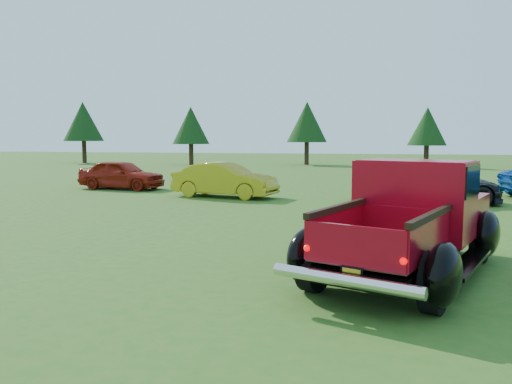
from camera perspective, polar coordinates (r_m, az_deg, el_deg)
ground at (r=9.23m, az=3.39°, el=-7.17°), size 120.00×120.00×0.00m
tree_far_west at (r=45.36m, az=-19.14°, el=7.61°), size 3.33×3.33×5.20m
tree_west at (r=40.17m, az=-7.46°, el=7.54°), size 2.94×2.94×4.60m
tree_mid_left at (r=40.13m, az=5.84°, el=7.95°), size 3.20×3.20×5.00m
tree_mid_right at (r=39.17m, az=18.98°, el=7.09°), size 2.82×2.82×4.40m
pickup_truck at (r=8.44m, az=17.61°, el=-2.86°), size 3.61×5.11×1.78m
show_car_red at (r=21.60m, az=-15.12°, el=1.95°), size 3.75×1.86×1.23m
show_car_yellow at (r=18.04m, az=-3.59°, el=1.39°), size 3.98×2.03×1.25m
show_car_grey at (r=17.29m, az=19.15°, el=0.95°), size 4.69×2.32×1.31m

